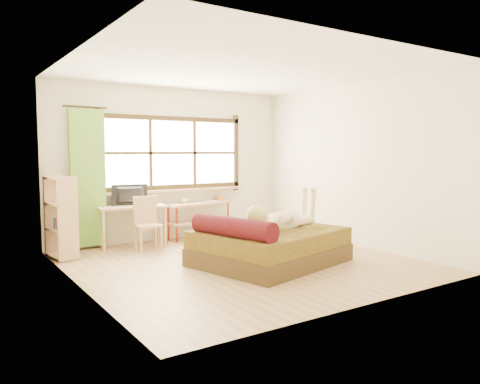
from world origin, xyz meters
TOP-DOWN VIEW (x-y plane):
  - floor at (0.00, 0.00)m, footprint 4.50×4.50m
  - ceiling at (0.00, 0.00)m, footprint 4.50×4.50m
  - wall_back at (0.00, 2.25)m, footprint 4.50×0.00m
  - wall_front at (0.00, -2.25)m, footprint 4.50×0.00m
  - wall_left at (-2.25, 0.00)m, footprint 0.00×4.50m
  - wall_right at (2.25, 0.00)m, footprint 0.00×4.50m
  - window at (0.00, 2.22)m, footprint 2.80×0.16m
  - curtain at (-1.55, 2.13)m, footprint 0.55×0.10m
  - bed at (0.26, -0.26)m, footprint 2.24×1.96m
  - woman at (0.46, -0.30)m, footprint 1.41×0.69m
  - kitten at (-0.41, -0.15)m, footprint 0.31×0.18m
  - desk at (-0.89, 1.95)m, footprint 1.15×0.64m
  - monitor at (-0.89, 2.00)m, footprint 0.61×0.16m
  - chair at (-0.78, 1.58)m, footprint 0.43×0.43m
  - pipe_shelf at (0.45, 2.07)m, footprint 1.33×0.54m
  - cup at (0.14, 2.07)m, footprint 0.13×0.13m
  - book at (0.64, 2.07)m, footprint 0.18×0.22m
  - bookshelf at (-2.08, 1.67)m, footprint 0.39×0.57m

SIDE VIEW (x-z plane):
  - floor at x=0.00m, z-range 0.00..0.00m
  - bed at x=0.26m, z-range -0.11..0.63m
  - chair at x=-0.78m, z-range 0.05..0.90m
  - pipe_shelf at x=0.45m, z-range 0.11..0.84m
  - desk at x=-0.89m, z-range 0.25..0.93m
  - kitten at x=-0.41m, z-range 0.48..0.71m
  - bookshelf at x=-2.08m, z-range 0.01..1.23m
  - book at x=0.64m, z-range 0.65..0.66m
  - cup at x=0.14m, z-range 0.65..0.74m
  - woman at x=0.46m, z-range 0.48..1.06m
  - monitor at x=-0.89m, z-range 0.68..1.03m
  - curtain at x=-1.55m, z-range 0.05..2.25m
  - wall_back at x=0.00m, z-range -0.90..3.60m
  - wall_front at x=0.00m, z-range -0.90..3.60m
  - wall_left at x=-2.25m, z-range -0.90..3.60m
  - wall_right at x=2.25m, z-range -0.90..3.60m
  - window at x=0.00m, z-range 0.78..2.24m
  - ceiling at x=0.00m, z-range 2.70..2.70m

